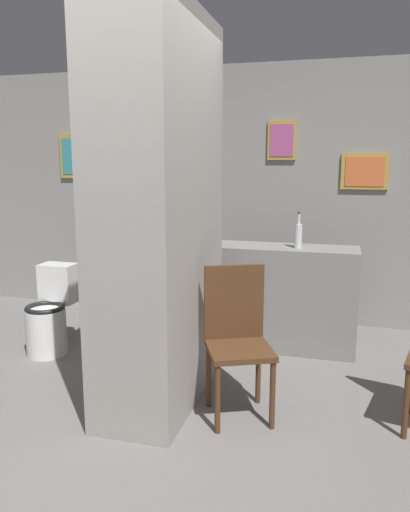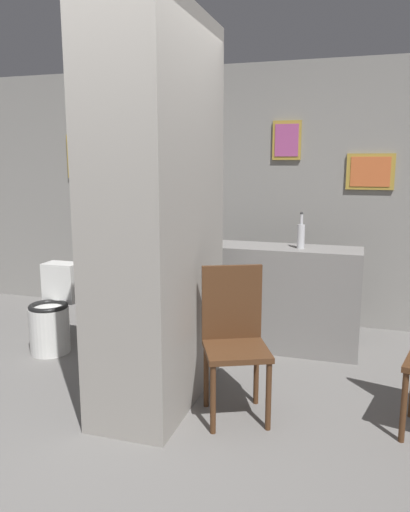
% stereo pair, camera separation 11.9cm
% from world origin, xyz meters
% --- Properties ---
extents(ground_plane, '(14.00, 14.00, 0.00)m').
position_xyz_m(ground_plane, '(0.00, 0.00, 0.00)').
color(ground_plane, slate).
extents(wall_back, '(8.00, 0.09, 2.60)m').
position_xyz_m(wall_back, '(0.00, 2.63, 1.30)').
color(wall_back, gray).
rests_on(wall_back, ground_plane).
extents(pillar_center, '(0.57, 1.28, 2.60)m').
position_xyz_m(pillar_center, '(0.14, 0.64, 1.30)').
color(pillar_center, gray).
rests_on(pillar_center, ground_plane).
extents(counter_shelf, '(1.47, 0.44, 0.92)m').
position_xyz_m(counter_shelf, '(0.75, 1.82, 0.46)').
color(counter_shelf, gray).
rests_on(counter_shelf, ground_plane).
extents(toilet, '(0.34, 0.50, 0.75)m').
position_xyz_m(toilet, '(-1.10, 1.16, 0.33)').
color(toilet, white).
rests_on(toilet, ground_plane).
extents(chair_near_pillar, '(0.53, 0.53, 0.98)m').
position_xyz_m(chair_near_pillar, '(0.69, 0.55, 0.54)').
color(chair_near_pillar, '#4C2D19').
rests_on(chair_near_pillar, ground_plane).
extents(bicycle, '(1.59, 0.42, 0.66)m').
position_xyz_m(bicycle, '(-0.35, 1.97, 0.32)').
color(bicycle, black).
rests_on(bicycle, ground_plane).
extents(bottle_tall, '(0.06, 0.06, 0.31)m').
position_xyz_m(bottle_tall, '(0.96, 1.78, 1.03)').
color(bottle_tall, silver).
rests_on(bottle_tall, counter_shelf).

